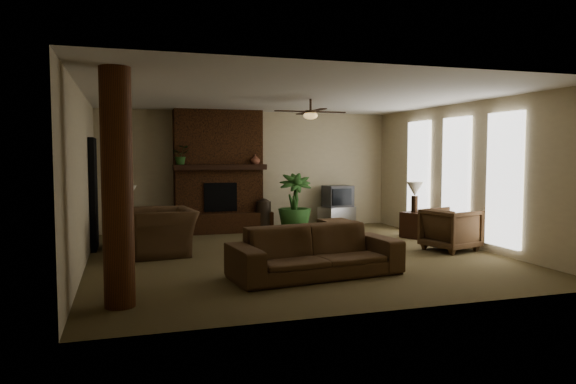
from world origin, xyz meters
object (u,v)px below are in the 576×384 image
object	(u,v)px
armchair_left	(161,224)
side_table_right	(416,225)
coffee_table	(304,231)
ottoman	(335,229)
floor_vase	(264,213)
sofa	(316,243)
tv_stand	(337,217)
armchair_right	(451,227)
lamp_left	(127,196)
floor_plant	(295,216)
log_column	(117,189)
lamp_right	(415,191)
side_table_left	(129,234)

from	to	relation	value
armchair_left	side_table_right	world-z (taller)	armchair_left
armchair_left	coffee_table	world-z (taller)	armchair_left
ottoman	floor_vase	bearing A→B (deg)	129.72
sofa	side_table_right	distance (m)	4.27
sofa	coffee_table	xyz separation A→B (m)	(0.48, 1.90, -0.12)
ottoman	floor_vase	world-z (taller)	floor_vase
tv_stand	armchair_right	bearing A→B (deg)	-98.81
sofa	armchair_left	bearing A→B (deg)	123.13
coffee_table	lamp_left	bearing A→B (deg)	157.00
armchair_left	side_table_right	bearing A→B (deg)	85.99
sofa	lamp_left	distance (m)	4.19
lamp_left	floor_plant	bearing A→B (deg)	15.49
armchair_left	lamp_left	distance (m)	1.08
coffee_table	armchair_right	bearing A→B (deg)	-15.17
log_column	floor_vase	world-z (taller)	log_column
ottoman	side_table_right	bearing A→B (deg)	-13.23
log_column	lamp_right	world-z (taller)	log_column
lamp_right	ottoman	bearing A→B (deg)	167.62
log_column	ottoman	size ratio (longest dim) A/B	4.67
log_column	floor_plant	distance (m)	6.38
armchair_left	armchair_right	world-z (taller)	armchair_left
coffee_table	ottoman	xyz separation A→B (m)	(1.11, 1.21, -0.17)
ottoman	coffee_table	bearing A→B (deg)	-132.60
tv_stand	floor_vase	bearing A→B (deg)	165.14
coffee_table	tv_stand	distance (m)	3.41
ottoman	lamp_left	distance (m)	4.30
armchair_left	floor_vase	distance (m)	3.24
coffee_table	floor_plant	size ratio (longest dim) A/B	0.89
log_column	floor_vase	size ratio (longest dim) A/B	3.64
floor_plant	lamp_left	size ratio (longest dim) A/B	2.08
sofa	armchair_left	distance (m)	3.18
ottoman	floor_plant	xyz separation A→B (m)	(-0.54, 1.13, 0.18)
sofa	ottoman	distance (m)	3.50
sofa	side_table_right	bearing A→B (deg)	32.19
log_column	sofa	size ratio (longest dim) A/B	1.11
ottoman	lamp_right	distance (m)	1.90
lamp_left	lamp_right	world-z (taller)	same
log_column	tv_stand	bearing A→B (deg)	47.60
floor_plant	tv_stand	bearing A→B (deg)	22.63
log_column	tv_stand	world-z (taller)	log_column
armchair_right	floor_vase	distance (m)	4.33
armchair_left	armchair_right	size ratio (longest dim) A/B	1.45
floor_plant	side_table_right	size ratio (longest dim) A/B	2.46
sofa	side_table_left	xyz separation A→B (m)	(-2.61, 3.17, -0.22)
sofa	armchair_left	world-z (taller)	armchair_left
log_column	floor_vase	xyz separation A→B (m)	(3.14, 5.33, -0.97)
armchair_left	floor_plant	bearing A→B (deg)	113.27
sofa	tv_stand	xyz separation A→B (m)	(2.32, 4.77, -0.24)
coffee_table	sofa	bearing A→B (deg)	-104.07
armchair_right	side_table_right	xyz separation A→B (m)	(0.18, 1.52, -0.16)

